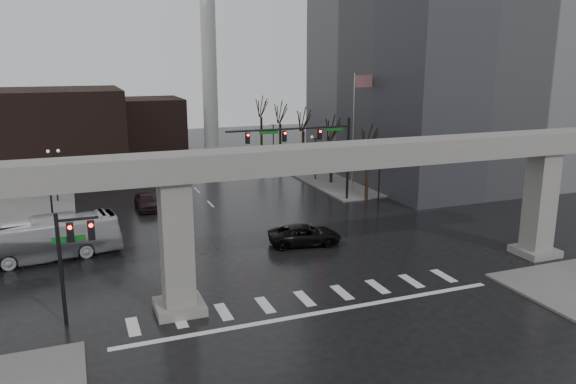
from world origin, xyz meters
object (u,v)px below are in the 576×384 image
Objects in this scene: signal_mast_arm at (312,143)px; pickup_truck at (305,235)px; city_bus at (39,240)px; far_car at (146,201)px.

signal_mast_arm reaches higher than pickup_truck.
city_bus is 2.38× the size of far_car.
far_car is (-14.92, 3.40, -5.07)m from signal_mast_arm.
city_bus is (-23.36, -7.47, -4.35)m from signal_mast_arm.
city_bus is 13.78m from far_car.
city_bus reaches higher than far_car.
city_bus reaches higher than pickup_truck.
far_car is at bearing 44.15° from pickup_truck.
signal_mast_arm is at bearing -14.11° from far_car.
far_car is at bearing 167.18° from signal_mast_arm.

